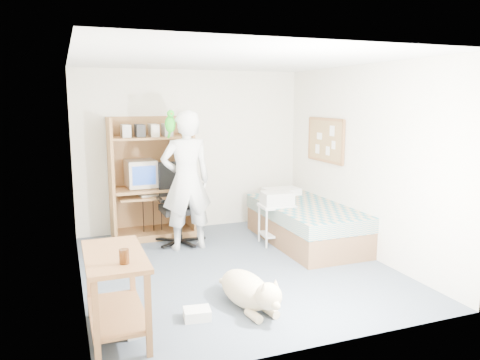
{
  "coord_description": "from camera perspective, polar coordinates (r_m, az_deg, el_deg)",
  "views": [
    {
      "loc": [
        -1.91,
        -5.17,
        2.06
      ],
      "look_at": [
        0.16,
        0.25,
        1.05
      ],
      "focal_mm": 35.0,
      "sensor_mm": 36.0,
      "label": 1
    }
  ],
  "objects": [
    {
      "name": "floor_box_a",
      "position": [
        4.62,
        -5.25,
        -15.94
      ],
      "size": [
        0.28,
        0.23,
        0.1
      ],
      "primitive_type": "cube",
      "rotation": [
        0.0,
        0.0,
        -0.14
      ],
      "color": "white",
      "rests_on": "floor"
    },
    {
      "name": "corkboard",
      "position": [
        7.12,
        10.38,
        4.8
      ],
      "size": [
        0.04,
        0.94,
        0.66
      ],
      "color": "olive",
      "rests_on": "wall_right"
    },
    {
      "name": "pencil_cup",
      "position": [
        7.1,
        -7.81,
        -0.27
      ],
      "size": [
        0.08,
        0.08,
        0.12
      ],
      "primitive_type": "cylinder",
      "color": "yellow",
      "rests_on": "computer_hutch"
    },
    {
      "name": "keyboard",
      "position": [
        7.0,
        -10.33,
        -1.74
      ],
      "size": [
        0.47,
        0.23,
        0.03
      ],
      "primitive_type": "cube",
      "rotation": [
        0.0,
        0.0,
        0.15
      ],
      "color": "beige",
      "rests_on": "computer_hutch"
    },
    {
      "name": "ceiling",
      "position": [
        5.53,
        -0.61,
        14.45
      ],
      "size": [
        3.6,
        4.0,
        0.02
      ],
      "primitive_type": "cube",
      "color": "white",
      "rests_on": "wall_back"
    },
    {
      "name": "person",
      "position": [
        6.42,
        -6.56,
        -0.1
      ],
      "size": [
        0.7,
        0.47,
        1.91
      ],
      "primitive_type": "imported",
      "rotation": [
        0.0,
        0.0,
        3.16
      ],
      "color": "silver",
      "rests_on": "floor"
    },
    {
      "name": "wall_left",
      "position": [
        5.23,
        -19.41,
        0.42
      ],
      "size": [
        0.02,
        4.0,
        2.5
      ],
      "primitive_type": "cube",
      "color": "silver",
      "rests_on": "floor"
    },
    {
      "name": "floor",
      "position": [
        5.88,
        -0.56,
        -10.62
      ],
      "size": [
        4.0,
        4.0,
        0.0
      ],
      "primitive_type": "plane",
      "color": "#4B5766",
      "rests_on": "ground"
    },
    {
      "name": "side_desk",
      "position": [
        4.28,
        -14.92,
        -11.92
      ],
      "size": [
        0.5,
        1.0,
        0.75
      ],
      "color": "brown",
      "rests_on": "floor"
    },
    {
      "name": "office_chair",
      "position": [
        6.81,
        -7.54,
        -4.22
      ],
      "size": [
        0.65,
        0.65,
        1.15
      ],
      "rotation": [
        0.0,
        0.0,
        0.01
      ],
      "color": "black",
      "rests_on": "floor"
    },
    {
      "name": "bed",
      "position": [
        6.85,
        7.91,
        -5.21
      ],
      "size": [
        1.02,
        2.02,
        0.66
      ],
      "color": "brown",
      "rests_on": "floor"
    },
    {
      "name": "printer_cart",
      "position": [
        6.73,
        4.5,
        -4.6
      ],
      "size": [
        0.51,
        0.42,
        0.58
      ],
      "rotation": [
        0.0,
        0.0,
        -0.08
      ],
      "color": "silver",
      "rests_on": "floor"
    },
    {
      "name": "crt_monitor",
      "position": [
        7.08,
        -12.0,
        0.8
      ],
      "size": [
        0.44,
        0.47,
        0.4
      ],
      "rotation": [
        0.0,
        0.0,
        0.06
      ],
      "color": "beige",
      "rests_on": "computer_hutch"
    },
    {
      "name": "wall_right",
      "position": [
        6.41,
        14.7,
        2.3
      ],
      "size": [
        0.02,
        4.0,
        2.5
      ],
      "primitive_type": "cube",
      "color": "silver",
      "rests_on": "floor"
    },
    {
      "name": "dog",
      "position": [
        4.77,
        1.05,
        -13.28
      ],
      "size": [
        0.48,
        1.12,
        0.42
      ],
      "rotation": [
        0.0,
        0.0,
        0.16
      ],
      "color": "#CBB988",
      "rests_on": "floor"
    },
    {
      "name": "floor_box_b",
      "position": [
        4.45,
        -12.8,
        -17.36
      ],
      "size": [
        0.22,
        0.25,
        0.08
      ],
      "primitive_type": "cube",
      "rotation": [
        0.0,
        0.0,
        0.18
      ],
      "color": "#AFAFAA",
      "rests_on": "floor"
    },
    {
      "name": "parrot",
      "position": [
        6.3,
        -8.51,
        6.93
      ],
      "size": [
        0.14,
        0.24,
        0.39
      ],
      "rotation": [
        0.0,
        0.0,
        0.01
      ],
      "color": "#1A9315",
      "rests_on": "person"
    },
    {
      "name": "printer",
      "position": [
        6.66,
        4.53,
        -2.24
      ],
      "size": [
        0.44,
        0.35,
        0.18
      ],
      "primitive_type": "cube",
      "rotation": [
        0.0,
        0.0,
        -0.08
      ],
      "color": "beige",
      "rests_on": "printer_cart"
    },
    {
      "name": "wall_back",
      "position": [
        7.46,
        -5.92,
        3.59
      ],
      "size": [
        3.6,
        0.02,
        2.5
      ],
      "primitive_type": "cube",
      "color": "silver",
      "rests_on": "floor"
    },
    {
      "name": "drink_glass",
      "position": [
        3.91,
        -13.94,
        -9.04
      ],
      "size": [
        0.08,
        0.08,
        0.12
      ],
      "primitive_type": "cylinder",
      "color": "#3D1E09",
      "rests_on": "side_desk"
    },
    {
      "name": "computer_hutch",
      "position": [
        7.12,
        -10.76,
        -0.32
      ],
      "size": [
        1.2,
        0.63,
        1.8
      ],
      "color": "brown",
      "rests_on": "floor"
    }
  ]
}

